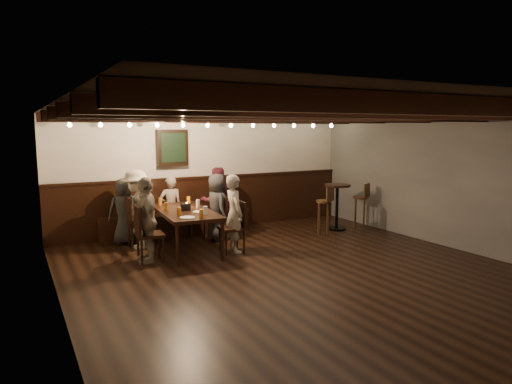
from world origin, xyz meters
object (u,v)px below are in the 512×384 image
dining_table (185,213)px  person_left_far (146,220)px  person_left_near (137,209)px  high_top_table (337,200)px  chair_right_far (233,237)px  person_bench_left (125,211)px  person_bench_centre (171,207)px  bar_stool_right (360,212)px  chair_left_near (139,233)px  person_bench_right (217,201)px  person_right_near (217,207)px  chair_right_near (216,227)px  chair_left_far (149,244)px  bar_stool_left (324,216)px  person_right_far (234,214)px

dining_table → person_left_far: (-0.78, -0.39, 0.03)m
person_left_near → high_top_table: bearing=88.1°
chair_right_far → person_bench_left: (-1.51, 1.47, 0.35)m
person_bench_centre → bar_stool_right: bearing=167.6°
chair_left_near → person_bench_right: 1.73m
high_top_table → bar_stool_right: size_ratio=0.99×
dining_table → person_bench_left: bearing=135.0°
chair_left_near → high_top_table: 4.11m
person_right_near → bar_stool_right: person_right_near is taller
chair_right_near → person_bench_left: person_bench_left is taller
chair_right_far → chair_left_near: bearing=58.0°
chair_left_far → person_bench_right: size_ratio=0.67×
person_bench_left → person_bench_centre: size_ratio=1.02×
person_bench_left → high_top_table: size_ratio=1.28×
high_top_table → bar_stool_left: bar_stool_left is taller
person_right_near → person_right_far: bearing=-180.0°
chair_left_far → person_right_far: bearing=90.0°
chair_left_near → high_top_table: bearing=88.1°
person_bench_right → bar_stool_right: 3.09m
dining_table → chair_right_far: size_ratio=2.23×
chair_left_near → person_right_near: (1.47, -0.11, 0.36)m
dining_table → person_bench_left: (-0.83, 0.97, -0.04)m
dining_table → person_right_far: 0.87m
chair_right_far → bar_stool_right: bar_stool_right is taller
bar_stool_left → bar_stool_right: same height
person_right_near → bar_stool_right: 3.16m
person_left_far → person_right_far: size_ratio=1.02×
high_top_table → person_left_far: bearing=-173.9°
person_right_far → bar_stool_left: (2.18, 0.36, -0.31)m
high_top_table → bar_stool_left: bearing=-157.6°
chair_left_near → person_left_near: person_left_near is taller
bar_stool_left → person_left_near: bearing=148.0°
person_left_far → person_bench_right: bearing=129.3°
chair_right_near → person_left_near: (-1.46, 0.11, 0.45)m
person_bench_right → person_right_near: (-0.18, -0.44, -0.04)m
person_bench_centre → bar_stool_right: size_ratio=1.23×
high_top_table → person_right_near: bearing=172.7°
chair_left_near → person_bench_centre: size_ratio=0.78×
person_left_near → person_right_near: 1.50m
person_bench_centre → person_right_near: 0.96m
person_bench_centre → person_left_far: bearing=63.4°
bar_stool_left → bar_stool_right: size_ratio=1.00×
person_bench_left → person_right_near: (1.61, -0.57, 0.03)m
person_bench_right → person_left_near: size_ratio=0.96×
person_bench_left → bar_stool_right: 4.85m
person_right_far → high_top_table: size_ratio=1.40×
chair_left_far → person_right_far: size_ratio=0.68×
chair_right_near → bar_stool_left: size_ratio=0.87×
dining_table → person_left_near: (-0.71, 0.51, 0.05)m
person_left_far → person_bench_centre: bearing=153.4°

